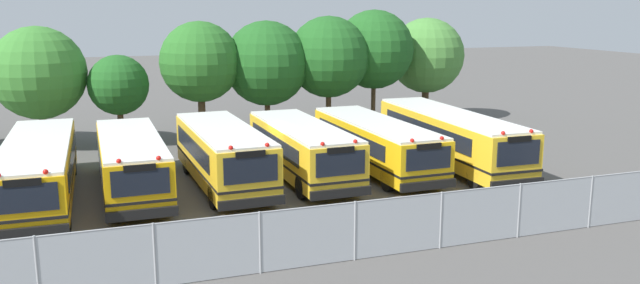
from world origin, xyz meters
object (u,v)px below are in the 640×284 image
(tree_1, at_px, (39,72))
(tree_4, at_px, (265,62))
(school_bus_5, at_px, (450,136))
(traffic_cone, at_px, (258,249))
(school_bus_2, at_px, (223,154))
(tree_2, at_px, (118,84))
(tree_3, at_px, (202,60))
(tree_7, at_px, (427,56))
(tree_5, at_px, (328,56))
(school_bus_3, at_px, (302,149))
(school_bus_4, at_px, (376,143))
(tree_6, at_px, (375,50))
(school_bus_1, at_px, (131,162))
(school_bus_0, at_px, (38,168))

(tree_1, bearing_deg, tree_4, -2.90)
(school_bus_5, distance_m, traffic_cone, 14.96)
(school_bus_2, bearing_deg, tree_2, -71.04)
(tree_3, bearing_deg, tree_7, 6.42)
(tree_3, height_order, tree_5, tree_5)
(school_bus_3, bearing_deg, school_bus_4, -176.80)
(tree_4, xyz_separation_m, tree_7, (11.78, 1.73, -0.03))
(school_bus_2, relative_size, tree_6, 1.24)
(school_bus_3, distance_m, tree_5, 11.48)
(school_bus_1, bearing_deg, traffic_cone, 108.91)
(school_bus_0, height_order, school_bus_3, school_bus_3)
(tree_5, bearing_deg, tree_2, 179.41)
(school_bus_4, relative_size, tree_6, 1.36)
(tree_4, bearing_deg, tree_7, 8.36)
(school_bus_2, relative_size, school_bus_4, 0.91)
(traffic_cone, bearing_deg, school_bus_5, 36.36)
(school_bus_2, distance_m, tree_4, 11.62)
(tree_1, height_order, tree_2, tree_1)
(tree_6, bearing_deg, school_bus_4, -113.94)
(tree_4, relative_size, tree_7, 0.99)
(school_bus_0, relative_size, traffic_cone, 16.75)
(school_bus_4, relative_size, tree_3, 1.48)
(school_bus_0, xyz_separation_m, tree_6, (19.42, 10.27, 3.64))
(school_bus_1, bearing_deg, school_bus_0, -2.53)
(school_bus_3, relative_size, tree_3, 1.36)
(tree_5, bearing_deg, traffic_cone, -116.41)
(school_bus_3, distance_m, tree_4, 10.60)
(school_bus_4, distance_m, tree_7, 14.99)
(school_bus_3, xyz_separation_m, tree_1, (-11.41, 10.71, 2.88))
(school_bus_5, xyz_separation_m, tree_4, (-6.58, 10.17, 3.02))
(school_bus_1, relative_size, tree_1, 1.44)
(school_bus_4, distance_m, tree_4, 10.68)
(school_bus_1, bearing_deg, tree_6, -146.79)
(school_bus_2, distance_m, tree_5, 13.52)
(tree_1, relative_size, traffic_cone, 9.78)
(school_bus_0, xyz_separation_m, school_bus_5, (18.72, -0.30, 0.10))
(school_bus_1, relative_size, school_bus_5, 0.84)
(tree_2, distance_m, traffic_cone, 19.39)
(school_bus_0, bearing_deg, school_bus_4, -178.96)
(tree_4, height_order, traffic_cone, tree_4)
(school_bus_2, height_order, tree_5, tree_5)
(school_bus_0, distance_m, tree_2, 10.63)
(school_bus_4, xyz_separation_m, tree_1, (-15.19, 10.45, 2.93))
(tree_6, relative_size, traffic_cone, 10.98)
(tree_4, bearing_deg, school_bus_3, -95.82)
(school_bus_1, xyz_separation_m, school_bus_2, (3.85, -0.17, 0.09))
(school_bus_0, bearing_deg, school_bus_1, 178.48)
(school_bus_2, distance_m, school_bus_5, 11.27)
(school_bus_4, height_order, tree_2, tree_2)
(school_bus_3, bearing_deg, traffic_cone, 63.02)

